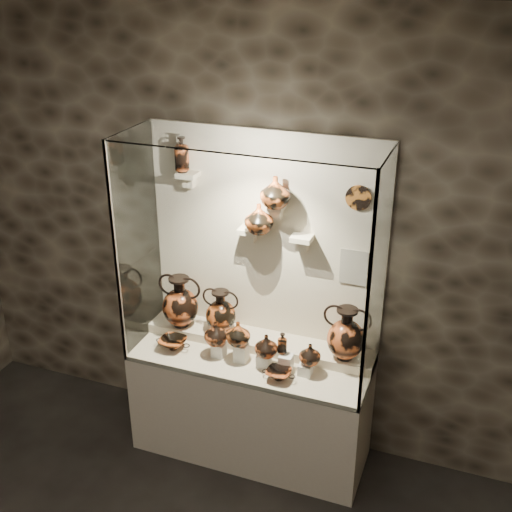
% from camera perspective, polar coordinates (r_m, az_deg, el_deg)
% --- Properties ---
extents(wall_back, '(5.00, 0.02, 3.20)m').
position_cam_1_polar(wall_back, '(4.49, 0.94, 1.30)').
color(wall_back, black).
rests_on(wall_back, ground).
extents(plinth, '(1.70, 0.60, 0.80)m').
position_cam_1_polar(plinth, '(4.86, -0.47, -13.24)').
color(plinth, beige).
rests_on(plinth, floor).
extents(front_tier, '(1.68, 0.58, 0.03)m').
position_cam_1_polar(front_tier, '(4.61, -0.49, -9.19)').
color(front_tier, beige).
rests_on(front_tier, plinth).
extents(rear_tier, '(1.70, 0.25, 0.10)m').
position_cam_1_polar(rear_tier, '(4.73, 0.28, -7.72)').
color(rear_tier, beige).
rests_on(rear_tier, plinth).
extents(back_panel, '(1.70, 0.03, 1.60)m').
position_cam_1_polar(back_panel, '(4.49, 0.92, 1.28)').
color(back_panel, beige).
rests_on(back_panel, plinth).
extents(glass_front, '(1.70, 0.01, 1.60)m').
position_cam_1_polar(glass_front, '(3.97, -2.06, -2.04)').
color(glass_front, white).
rests_on(glass_front, plinth).
extents(glass_left, '(0.01, 0.60, 1.60)m').
position_cam_1_polar(glass_left, '(4.57, -10.49, 1.27)').
color(glass_left, white).
rests_on(glass_left, plinth).
extents(glass_right, '(0.01, 0.60, 1.60)m').
position_cam_1_polar(glass_right, '(4.02, 10.80, -2.13)').
color(glass_right, white).
rests_on(glass_right, plinth).
extents(glass_top, '(1.70, 0.60, 0.01)m').
position_cam_1_polar(glass_top, '(3.95, -0.57, 10.17)').
color(glass_top, white).
rests_on(glass_top, back_panel).
extents(frame_post_left, '(0.02, 0.02, 1.60)m').
position_cam_1_polar(frame_post_left, '(4.34, -12.33, -0.19)').
color(frame_post_left, gray).
rests_on(frame_post_left, plinth).
extents(frame_post_right, '(0.02, 0.02, 1.60)m').
position_cam_1_polar(frame_post_right, '(3.77, 9.89, -4.01)').
color(frame_post_right, gray).
rests_on(frame_post_right, plinth).
extents(pedestal_a, '(0.09, 0.09, 0.10)m').
position_cam_1_polar(pedestal_a, '(4.61, -3.30, -8.29)').
color(pedestal_a, silver).
rests_on(pedestal_a, front_tier).
extents(pedestal_b, '(0.09, 0.09, 0.13)m').
position_cam_1_polar(pedestal_b, '(4.54, -1.31, -8.56)').
color(pedestal_b, silver).
rests_on(pedestal_b, front_tier).
extents(pedestal_c, '(0.09, 0.09, 0.09)m').
position_cam_1_polar(pedestal_c, '(4.50, 0.72, -9.19)').
color(pedestal_c, silver).
rests_on(pedestal_c, front_tier).
extents(pedestal_d, '(0.09, 0.09, 0.12)m').
position_cam_1_polar(pedestal_d, '(4.45, 2.69, -9.43)').
color(pedestal_d, silver).
rests_on(pedestal_d, front_tier).
extents(pedestal_e, '(0.09, 0.09, 0.08)m').
position_cam_1_polar(pedestal_e, '(4.43, 4.43, -9.98)').
color(pedestal_e, silver).
rests_on(pedestal_e, front_tier).
extents(bracket_ul, '(0.14, 0.12, 0.04)m').
position_cam_1_polar(bracket_ul, '(4.47, -6.08, 7.20)').
color(bracket_ul, beige).
rests_on(bracket_ul, back_panel).
extents(bracket_ca, '(0.14, 0.12, 0.04)m').
position_cam_1_polar(bracket_ca, '(4.42, -0.62, 2.28)').
color(bracket_ca, beige).
rests_on(bracket_ca, back_panel).
extents(bracket_cb, '(0.10, 0.12, 0.04)m').
position_cam_1_polar(bracket_cb, '(4.28, 1.87, 4.39)').
color(bracket_cb, beige).
rests_on(bracket_cb, back_panel).
extents(bracket_cc, '(0.14, 0.12, 0.04)m').
position_cam_1_polar(bracket_cc, '(4.30, 4.10, 1.59)').
color(bracket_cc, beige).
rests_on(bracket_cc, back_panel).
extents(amphora_left, '(0.35, 0.35, 0.40)m').
position_cam_1_polar(amphora_left, '(4.78, -6.75, -4.04)').
color(amphora_left, '#AE4A21').
rests_on(amphora_left, rear_tier).
extents(amphora_mid, '(0.27, 0.27, 0.33)m').
position_cam_1_polar(amphora_mid, '(4.69, -3.14, -4.92)').
color(amphora_mid, '#BA5220').
rests_on(amphora_mid, rear_tier).
extents(amphora_right, '(0.32, 0.32, 0.39)m').
position_cam_1_polar(amphora_right, '(4.42, 8.02, -6.83)').
color(amphora_right, '#AE4A21').
rests_on(amphora_right, rear_tier).
extents(jug_a, '(0.21, 0.21, 0.17)m').
position_cam_1_polar(jug_a, '(4.53, -3.59, -6.87)').
color(jug_a, '#AE4A21').
rests_on(jug_a, pedestal_a).
extents(jug_b, '(0.17, 0.17, 0.18)m').
position_cam_1_polar(jug_b, '(4.46, -1.58, -6.88)').
color(jug_b, '#BA5220').
rests_on(jug_b, pedestal_b).
extents(jug_c, '(0.21, 0.21, 0.17)m').
position_cam_1_polar(jug_c, '(4.41, 0.93, -7.97)').
color(jug_c, '#AE4A21').
rests_on(jug_c, pedestal_c).
extents(jug_e, '(0.18, 0.18, 0.15)m').
position_cam_1_polar(jug_e, '(4.37, 4.83, -8.68)').
color(jug_e, '#AE4A21').
rests_on(jug_e, pedestal_e).
extents(lekythos_small, '(0.09, 0.09, 0.18)m').
position_cam_1_polar(lekythos_small, '(4.39, 2.37, -7.65)').
color(lekythos_small, '#BA5220').
rests_on(lekythos_small, pedestal_d).
extents(kylix_left, '(0.31, 0.29, 0.10)m').
position_cam_1_polar(kylix_left, '(4.71, -7.39, -7.64)').
color(kylix_left, '#BA5220').
rests_on(kylix_left, front_tier).
extents(kylix_right, '(0.24, 0.21, 0.09)m').
position_cam_1_polar(kylix_right, '(4.37, 2.04, -10.41)').
color(kylix_right, '#AE4A21').
rests_on(kylix_right, front_tier).
extents(lekythos_tall, '(0.11, 0.11, 0.27)m').
position_cam_1_polar(lekythos_tall, '(4.44, -6.62, 9.10)').
color(lekythos_tall, '#AE4A21').
rests_on(lekythos_tall, bracket_ul).
extents(ovoid_vase_a, '(0.20, 0.20, 0.21)m').
position_cam_1_polar(ovoid_vase_a, '(4.30, 0.27, 3.36)').
color(ovoid_vase_a, '#BA5220').
rests_on(ovoid_vase_a, bracket_ca).
extents(ovoid_vase_b, '(0.24, 0.24, 0.21)m').
position_cam_1_polar(ovoid_vase_b, '(4.19, 1.73, 5.72)').
color(ovoid_vase_b, '#BA5220').
rests_on(ovoid_vase_b, bracket_cb).
extents(wall_plate, '(0.17, 0.02, 0.17)m').
position_cam_1_polar(wall_plate, '(4.16, 9.10, 5.14)').
color(wall_plate, '#AD6122').
rests_on(wall_plate, back_panel).
extents(info_placard, '(0.19, 0.01, 0.25)m').
position_cam_1_polar(info_placard, '(4.35, 8.69, -0.99)').
color(info_placard, beige).
rests_on(info_placard, back_panel).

